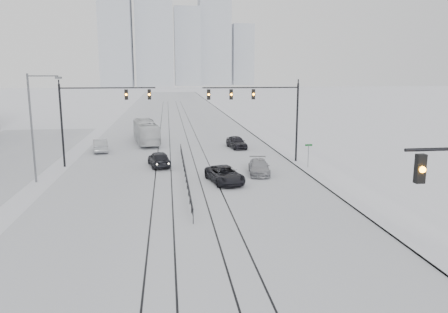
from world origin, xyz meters
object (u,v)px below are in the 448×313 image
Objects in this scene: sedan_nb_far at (237,142)px; sedan_nb_front at (225,175)px; sedan_sb_inner at (159,159)px; sedan_nb_right at (259,167)px; sedan_sb_outer at (100,145)px; box_truck at (146,132)px.

sedan_nb_front is at bearing -111.16° from sedan_nb_far.
sedan_sb_inner reaches higher than sedan_nb_far.
sedan_sb_outer is at bearing 147.70° from sedan_nb_right.
sedan_nb_right is 1.03× the size of sedan_nb_far.
sedan_sb_inner is at bearing 117.28° from sedan_sb_outer.
sedan_nb_right is (15.89, -13.30, -0.10)m from sedan_sb_outer.
sedan_sb_outer reaches higher than sedan_nb_right.
sedan_nb_far reaches higher than sedan_nb_front.
sedan_sb_inner is at bearing -143.33° from sedan_nb_far.
sedan_sb_inner is 14.68m from box_truck.
sedan_sb_outer is (-6.86, 8.92, -0.01)m from sedan_sb_inner.
sedan_sb_outer is 1.06× the size of sedan_nb_far.
sedan_sb_outer is at bearing 115.72° from sedan_nb_front.
sedan_nb_front is 4.43m from sedan_nb_right.
box_truck is at bearing 96.91° from sedan_nb_front.
sedan_sb_inner reaches higher than sedan_nb_front.
sedan_nb_front is at bearing -134.38° from sedan_nb_right.
sedan_sb_outer is 0.92× the size of sedan_nb_front.
sedan_sb_inner is 11.26m from sedan_sb_outer.
sedan_nb_front is (5.53, -7.11, -0.07)m from sedan_sb_inner.
sedan_sb_inner is 1.03× the size of sedan_nb_far.
sedan_sb_inner reaches higher than sedan_nb_right.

